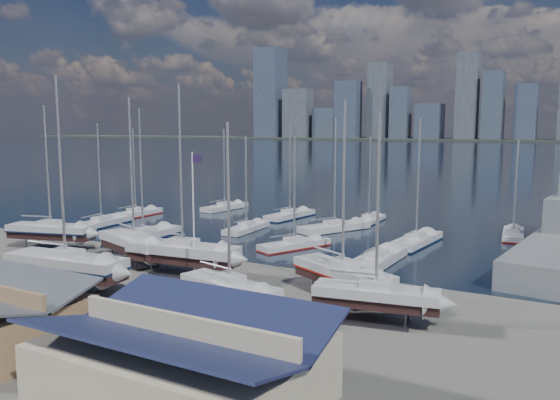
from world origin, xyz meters
The scene contains 28 objects.
ground centered at (0.00, -10.00, 0.00)m, with size 1400.00×1400.00×0.00m, color #605E59.
water centered at (0.00, 300.00, -0.15)m, with size 1400.00×600.00×0.40m, color #182637.
far_shore centered at (0.00, 560.00, 1.10)m, with size 1400.00×80.00×2.20m, color #2D332D.
skyline centered at (-7.83, 553.76, 39.09)m, with size 639.14×43.80×107.69m.
shed_blue centered at (16.00, -26.00, 2.42)m, with size 13.65×9.45×4.71m.
sailboat_cradle_0 centered at (-19.40, -5.33, 2.07)m, with size 10.34×5.29×16.09m.
sailboat_cradle_2 centered at (-6.25, -6.00, 2.10)m, with size 10.54×6.04×16.56m.
sailboat_cradle_3 centered at (-5.00, -15.41, 2.16)m, with size 11.36×4.12×17.83m.
sailboat_cradle_4 centered at (0.72, -7.01, 2.15)m, with size 11.06×4.10×17.52m.
sailboat_cradle_5 centered at (10.64, -14.05, 1.97)m, with size 8.92×4.38×14.05m.
sailboat_cradle_6 centered at (16.48, -6.70, 2.06)m, with size 9.89×6.83×15.72m.
sailboat_cradle_7 centered at (20.56, -10.60, 1.99)m, with size 8.98×3.85×14.33m.
sailboat_moored_0 centered at (-25.21, 7.56, 0.31)m, with size 3.54×10.11×14.83m.
sailboat_moored_1 centered at (-26.98, 16.16, 0.31)m, with size 2.74×9.55×14.24m.
sailboat_moored_2 centered at (-18.82, 28.45, 0.32)m, with size 3.75×9.52×13.99m.
sailboat_moored_3 centered at (-13.70, 3.37, 0.31)m, with size 3.52×11.25×16.66m.
sailboat_moored_4 centered at (-5.53, 14.06, 0.32)m, with size 2.87×8.85×13.19m.
sailboat_moored_5 centered at (-5.34, 26.11, 0.31)m, with size 4.13×10.22×14.84m.
sailboat_moored_6 centered at (4.71, 7.91, 0.31)m, with size 6.03×9.13×13.32m.
sailboat_moored_7 centered at (4.60, 19.80, 0.32)m, with size 7.35×10.47×15.57m.
sailboat_moored_8 centered at (6.57, 27.81, 0.31)m, with size 2.53×8.69×12.95m.
sailboat_moored_9 centered at (15.35, 5.22, 0.32)m, with size 3.32×10.63×15.90m.
sailboat_moored_10 centered at (16.39, 16.44, 0.31)m, with size 4.00×10.60×15.47m.
sailboat_moored_11 centered at (25.90, 26.47, 0.31)m, with size 3.05×8.68×12.73m.
car_b centered at (-1.83, -18.46, 0.78)m, with size 1.65×4.72×1.55m, color gray.
car_c centered at (-1.83, -19.03, 0.67)m, with size 2.21×4.80×1.33m, color gray.
car_d centered at (3.26, -21.92, 0.66)m, with size 1.84×4.51×1.31m, color gray.
flagpole centered at (2.82, -7.91, 6.60)m, with size 1.02×0.12×11.51m.
Camera 1 is at (32.29, -46.12, 13.60)m, focal length 35.00 mm.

